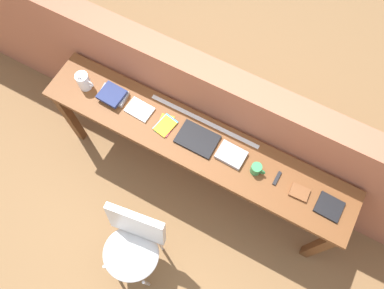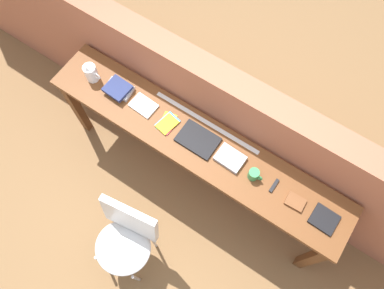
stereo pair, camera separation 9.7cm
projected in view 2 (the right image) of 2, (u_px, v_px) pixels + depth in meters
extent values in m
plane|color=brown|center=(177.00, 202.00, 3.49)|extent=(40.00, 40.00, 0.00)
cube|color=#9E5B42|center=(218.00, 120.00, 3.09)|extent=(6.00, 0.20, 1.31)
cube|color=brown|center=(196.00, 141.00, 2.80)|extent=(2.50, 0.44, 0.04)
cube|color=#5B341A|center=(77.00, 107.00, 3.40)|extent=(0.07, 0.07, 0.84)
cube|color=#5B341A|center=(312.00, 258.00, 2.90)|extent=(0.07, 0.07, 0.84)
cube|color=#5B341A|center=(99.00, 82.00, 3.51)|extent=(0.07, 0.07, 0.84)
cube|color=#5B341A|center=(330.00, 223.00, 3.00)|extent=(0.07, 0.07, 0.84)
ellipsoid|color=silver|center=(123.00, 247.00, 2.90)|extent=(0.50, 0.48, 0.08)
cube|color=silver|center=(130.00, 219.00, 2.74)|extent=(0.45, 0.17, 0.40)
cylinder|color=#B2B2B7|center=(101.00, 260.00, 3.10)|extent=(0.02, 0.02, 0.41)
cylinder|color=#B2B2B7|center=(136.00, 278.00, 3.04)|extent=(0.02, 0.02, 0.41)
cylinder|color=#B2B2B7|center=(120.00, 226.00, 3.21)|extent=(0.02, 0.02, 0.41)
cylinder|color=#B2B2B7|center=(154.00, 242.00, 3.15)|extent=(0.02, 0.02, 0.41)
cylinder|color=white|center=(91.00, 73.00, 2.92)|extent=(0.10, 0.10, 0.15)
cone|color=white|center=(86.00, 69.00, 2.83)|extent=(0.04, 0.03, 0.04)
torus|color=white|center=(97.00, 76.00, 2.89)|extent=(0.07, 0.01, 0.07)
cube|color=#9E9EA3|center=(119.00, 89.00, 2.93)|extent=(0.22, 0.15, 0.04)
cube|color=navy|center=(117.00, 88.00, 2.89)|extent=(0.19, 0.18, 0.03)
cube|color=white|center=(144.00, 106.00, 2.88)|extent=(0.21, 0.15, 0.02)
cube|color=green|center=(167.00, 124.00, 2.83)|extent=(0.11, 0.15, 0.00)
cube|color=orange|center=(168.00, 121.00, 2.83)|extent=(0.13, 0.17, 0.00)
cube|color=#E5334C|center=(167.00, 124.00, 2.82)|extent=(0.13, 0.16, 0.00)
cube|color=#3399D8|center=(167.00, 123.00, 2.82)|extent=(0.15, 0.19, 0.00)
cube|color=yellow|center=(167.00, 124.00, 2.81)|extent=(0.14, 0.17, 0.00)
cube|color=black|center=(198.00, 139.00, 2.77)|extent=(0.30, 0.21, 0.02)
cube|color=#9E9EA3|center=(230.00, 158.00, 2.70)|extent=(0.21, 0.16, 0.04)
cylinder|color=#338C4C|center=(253.00, 174.00, 2.63)|extent=(0.08, 0.08, 0.09)
torus|color=#338C4C|center=(259.00, 178.00, 2.62)|extent=(0.06, 0.01, 0.06)
cube|color=black|center=(274.00, 186.00, 2.63)|extent=(0.03, 0.11, 0.02)
cube|color=brown|center=(295.00, 202.00, 2.59)|extent=(0.13, 0.11, 0.02)
cube|color=black|center=(324.00, 219.00, 2.54)|extent=(0.18, 0.17, 0.02)
cube|color=silver|center=(207.00, 122.00, 2.83)|extent=(0.91, 0.03, 0.00)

